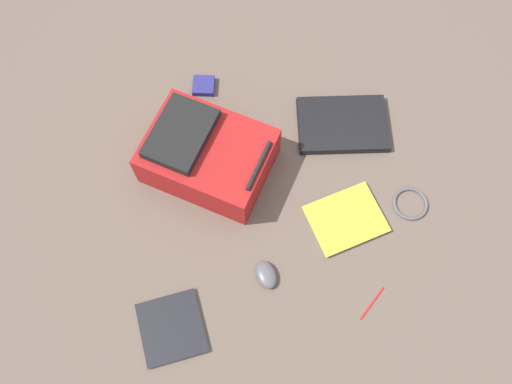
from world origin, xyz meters
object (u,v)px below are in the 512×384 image
(backpack, at_px, (206,155))
(pen_black, at_px, (373,303))
(laptop, at_px, (343,124))
(book_blue, at_px, (172,328))
(earbud_pouch, at_px, (204,86))
(book_red, at_px, (346,219))
(computer_mouse, at_px, (266,275))
(cable_coil, at_px, (411,204))

(backpack, relative_size, pen_black, 3.89)
(laptop, height_order, pen_black, laptop)
(book_blue, height_order, earbud_pouch, earbud_pouch)
(book_red, distance_m, earbud_pouch, 0.79)
(book_blue, relative_size, pen_black, 1.70)
(backpack, bearing_deg, computer_mouse, -73.47)
(book_red, height_order, earbud_pouch, earbud_pouch)
(book_blue, relative_size, computer_mouse, 2.31)
(earbud_pouch, bearing_deg, laptop, -28.31)
(earbud_pouch, bearing_deg, book_blue, -104.72)
(backpack, bearing_deg, book_blue, -109.90)
(pen_black, bearing_deg, earbud_pouch, 114.72)
(cable_coil, bearing_deg, book_blue, -162.49)
(laptop, distance_m, book_blue, 1.01)
(backpack, distance_m, earbud_pouch, 0.36)
(cable_coil, height_order, earbud_pouch, earbud_pouch)
(cable_coil, distance_m, pen_black, 0.41)
(backpack, bearing_deg, earbud_pouch, 84.55)
(cable_coil, bearing_deg, book_red, -175.95)
(backpack, bearing_deg, book_red, -33.95)
(book_blue, distance_m, earbud_pouch, 0.97)
(pen_black, bearing_deg, backpack, 127.56)
(backpack, xyz_separation_m, book_red, (0.47, -0.31, -0.08))
(computer_mouse, bearing_deg, laptop, 43.32)
(laptop, xyz_separation_m, book_blue, (-0.76, -0.66, -0.01))
(computer_mouse, distance_m, cable_coil, 0.61)
(cable_coil, relative_size, earbud_pouch, 1.53)
(book_blue, bearing_deg, pen_black, -3.29)
(backpack, height_order, laptop, backpack)
(computer_mouse, bearing_deg, cable_coil, 6.84)
(computer_mouse, xyz_separation_m, pen_black, (0.35, -0.16, -0.01))
(laptop, relative_size, book_blue, 1.58)
(computer_mouse, relative_size, earbud_pouch, 1.22)
(laptop, xyz_separation_m, cable_coil, (0.17, -0.37, -0.01))
(laptop, distance_m, earbud_pouch, 0.58)
(book_red, bearing_deg, cable_coil, 4.05)
(earbud_pouch, bearing_deg, backpack, -95.45)
(book_blue, xyz_separation_m, book_red, (0.68, 0.28, 0.00))
(book_blue, relative_size, book_red, 0.80)
(laptop, relative_size, pen_black, 2.69)
(backpack, height_order, computer_mouse, backpack)
(book_blue, bearing_deg, computer_mouse, 19.12)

